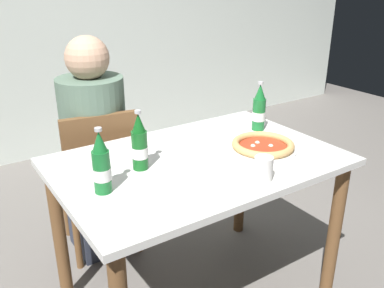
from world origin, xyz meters
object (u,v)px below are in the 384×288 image
Objects in this scene: beer_bottle_left at (101,166)px; napkin_with_cutlery at (120,151)px; paper_cup at (263,169)px; dining_table_main at (198,182)px; diner_seated at (96,154)px; beer_bottle_center at (140,145)px; beer_bottle_right at (259,110)px; pizza_margherita_near at (263,146)px; chair_behind_table at (100,174)px.

beer_bottle_left is 1.05× the size of napkin_with_cutlery.
paper_cup is at bearing -24.69° from beer_bottle_left.
dining_table_main is 0.99× the size of diner_seated.
napkin_with_cutlery is (0.20, 0.31, -0.10)m from beer_bottle_left.
beer_bottle_center is at bearing 168.53° from dining_table_main.
beer_bottle_right is at bearing 49.94° from paper_cup.
dining_table_main is at bearing 107.40° from paper_cup.
dining_table_main is at bearing 6.16° from beer_bottle_left.
diner_seated is 12.73× the size of paper_cup.
diner_seated is at bearing 107.85° from paper_cup.
beer_bottle_left reaches higher than pizza_margherita_near.
chair_behind_table is (-0.23, 0.61, -0.15)m from dining_table_main.
napkin_with_cutlery is at bearing 89.07° from beer_bottle_center.
diner_seated is at bearing 108.06° from dining_table_main.
beer_bottle_center reaches higher than paper_cup.
paper_cup reaches higher than pizza_margherita_near.
pizza_margherita_near is 1.21× the size of beer_bottle_right.
dining_table_main is at bearing -71.94° from diner_seated.
beer_bottle_center is (-0.04, -0.61, 0.27)m from diner_seated.
diner_seated is at bearing 124.07° from pizza_margherita_near.
diner_seated is 4.89× the size of beer_bottle_center.
beer_bottle_center reaches higher than pizza_margherita_near.
pizza_margherita_near is 1.27× the size of napkin_with_cutlery.
diner_seated is 4.89× the size of beer_bottle_right.
beer_bottle_right is (0.67, -0.53, 0.27)m from diner_seated.
paper_cup is (-0.36, -0.43, -0.06)m from beer_bottle_right.
beer_bottle_left reaches higher than chair_behind_table.
beer_bottle_center is at bearing 165.77° from pizza_margherita_near.
diner_seated is 4.04× the size of pizza_margherita_near.
chair_behind_table reaches higher than pizza_margherita_near.
napkin_with_cutlery is (0.00, 0.21, -0.10)m from beer_bottle_center.
chair_behind_table reaches higher than napkin_with_cutlery.
napkin_with_cutlery is (-0.02, -0.35, 0.27)m from chair_behind_table.
pizza_margherita_near reaches higher than dining_table_main.
beer_bottle_left is at bearing -108.46° from diner_seated.
diner_seated is 0.90m from beer_bottle_right.
paper_cup is (0.55, -0.25, -0.06)m from beer_bottle_left.
chair_behind_table is 0.91m from pizza_margherita_near.
beer_bottle_right reaches higher than pizza_margherita_near.
beer_bottle_right is at bearing 11.09° from beer_bottle_left.
dining_table_main is at bearing 118.67° from chair_behind_table.
napkin_with_cutlery is at bearing 121.44° from paper_cup.
napkin_with_cutlery is 2.47× the size of paper_cup.
chair_behind_table reaches higher than dining_table_main.
chair_behind_table is 0.11m from diner_seated.
pizza_margherita_near is at bearing -127.46° from beer_bottle_right.
beer_bottle_center is at bearing 95.86° from chair_behind_table.
dining_table_main is 0.38m from napkin_with_cutlery.
pizza_margherita_near is at bearing -55.93° from diner_seated.
beer_bottle_left is 1.00× the size of beer_bottle_right.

